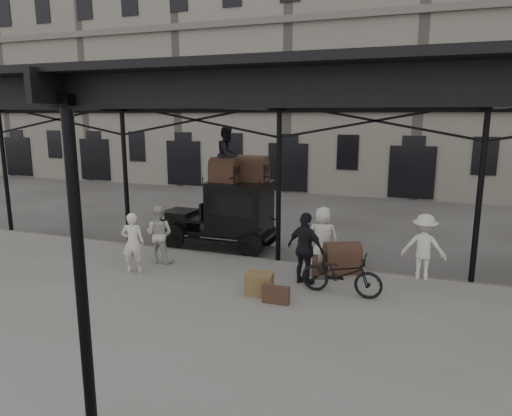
# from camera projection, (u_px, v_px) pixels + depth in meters

# --- Properties ---
(ground) EXTENTS (120.00, 120.00, 0.00)m
(ground) POSITION_uv_depth(u_px,v_px,m) (253.00, 290.00, 11.13)
(ground) COLOR #383533
(ground) RESTS_ON ground
(platform) EXTENTS (28.00, 8.00, 0.15)m
(platform) POSITION_uv_depth(u_px,v_px,m) (219.00, 321.00, 9.28)
(platform) COLOR slate
(platform) RESTS_ON ground
(canopy) EXTENTS (22.50, 9.00, 4.74)m
(canopy) POSITION_uv_depth(u_px,v_px,m) (221.00, 93.00, 8.63)
(canopy) COLOR black
(canopy) RESTS_ON ground
(building_frontage) EXTENTS (64.00, 8.00, 14.00)m
(building_frontage) POSITION_uv_depth(u_px,v_px,m) (362.00, 65.00, 26.29)
(building_frontage) COLOR slate
(building_frontage) RESTS_ON ground
(taxi) EXTENTS (3.65, 1.55, 2.18)m
(taxi) POSITION_uv_depth(u_px,v_px,m) (230.00, 212.00, 14.32)
(taxi) COLOR black
(taxi) RESTS_ON ground
(porter_left) EXTENTS (0.68, 0.57, 1.59)m
(porter_left) POSITION_uv_depth(u_px,v_px,m) (133.00, 243.00, 11.82)
(porter_left) COLOR silver
(porter_left) RESTS_ON platform
(porter_midleft) EXTENTS (0.82, 0.65, 1.62)m
(porter_midleft) POSITION_uv_depth(u_px,v_px,m) (159.00, 234.00, 12.63)
(porter_midleft) COLOR beige
(porter_midleft) RESTS_ON platform
(porter_centre) EXTENTS (0.88, 0.63, 1.67)m
(porter_centre) POSITION_uv_depth(u_px,v_px,m) (323.00, 238.00, 12.16)
(porter_centre) COLOR silver
(porter_centre) RESTS_ON platform
(porter_official) EXTENTS (1.13, 0.81, 1.78)m
(porter_official) POSITION_uv_depth(u_px,v_px,m) (306.00, 249.00, 10.95)
(porter_official) COLOR black
(porter_official) RESTS_ON platform
(porter_right) EXTENTS (1.12, 0.70, 1.66)m
(porter_right) POSITION_uv_depth(u_px,v_px,m) (424.00, 247.00, 11.30)
(porter_right) COLOR silver
(porter_right) RESTS_ON platform
(bicycle) EXTENTS (1.90, 0.76, 0.98)m
(bicycle) POSITION_uv_depth(u_px,v_px,m) (341.00, 274.00, 10.38)
(bicycle) COLOR black
(bicycle) RESTS_ON platform
(porter_roof) EXTENTS (0.73, 0.89, 1.67)m
(porter_roof) POSITION_uv_depth(u_px,v_px,m) (228.00, 154.00, 13.88)
(porter_roof) COLOR black
(porter_roof) RESTS_ON taxi
(steamer_trunk_roof_near) EXTENTS (0.89, 0.59, 0.63)m
(steamer_trunk_roof_near) POSITION_uv_depth(u_px,v_px,m) (224.00, 172.00, 13.86)
(steamer_trunk_roof_near) COLOR #4C3023
(steamer_trunk_roof_near) RESTS_ON taxi
(steamer_trunk_roof_far) EXTENTS (0.93, 0.59, 0.67)m
(steamer_trunk_roof_far) POSITION_uv_depth(u_px,v_px,m) (253.00, 171.00, 14.02)
(steamer_trunk_roof_far) COLOR #4C3023
(steamer_trunk_roof_far) RESTS_ON taxi
(steamer_trunk_platform) EXTENTS (1.08, 0.92, 0.68)m
(steamer_trunk_platform) POSITION_uv_depth(u_px,v_px,m) (342.00, 260.00, 11.88)
(steamer_trunk_platform) COLOR #4C3023
(steamer_trunk_platform) RESTS_ON platform
(wicker_hamper) EXTENTS (0.65, 0.52, 0.50)m
(wicker_hamper) POSITION_uv_depth(u_px,v_px,m) (260.00, 284.00, 10.44)
(wicker_hamper) COLOR olive
(wicker_hamper) RESTS_ON platform
(suitcase_upright) EXTENTS (0.28, 0.62, 0.45)m
(suitcase_upright) POSITION_uv_depth(u_px,v_px,m) (315.00, 266.00, 11.72)
(suitcase_upright) COLOR #4C3023
(suitcase_upright) RESTS_ON platform
(suitcase_flat) EXTENTS (0.60, 0.17, 0.40)m
(suitcase_flat) POSITION_uv_depth(u_px,v_px,m) (276.00, 295.00, 9.93)
(suitcase_flat) COLOR #4C3023
(suitcase_flat) RESTS_ON platform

